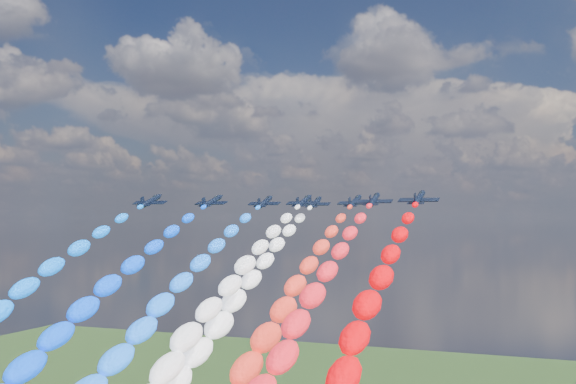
% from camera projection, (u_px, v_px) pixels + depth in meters
% --- Properties ---
extents(jet_0, '(8.71, 11.54, 5.68)m').
position_uv_depth(jet_0, '(151.00, 201.00, 161.60)').
color(jet_0, black).
extents(jet_1, '(8.79, 11.60, 5.68)m').
position_uv_depth(jet_1, '(212.00, 201.00, 166.72)').
color(jet_1, black).
extents(trail_1, '(5.70, 101.76, 51.91)m').
position_uv_depth(trail_1, '(70.00, 337.00, 116.88)').
color(trail_1, '#0443F3').
extents(jet_2, '(8.43, 11.35, 5.68)m').
position_uv_depth(jet_2, '(265.00, 202.00, 172.84)').
color(jet_2, black).
extents(trail_2, '(5.70, 101.76, 51.91)m').
position_uv_depth(trail_2, '(151.00, 331.00, 123.01)').
color(trail_2, blue).
extents(jet_3, '(8.57, 11.45, 5.68)m').
position_uv_depth(jet_3, '(304.00, 201.00, 166.16)').
color(jet_3, black).
extents(trail_3, '(5.70, 101.76, 51.91)m').
position_uv_depth(trail_3, '(200.00, 338.00, 116.32)').
color(trail_3, white).
extents(jet_4, '(8.33, 11.28, 5.68)m').
position_uv_depth(jet_4, '(315.00, 203.00, 179.18)').
color(jet_4, black).
extents(trail_4, '(5.70, 101.76, 51.91)m').
position_uv_depth(trail_4, '(227.00, 326.00, 129.34)').
color(trail_4, white).
extents(jet_5, '(8.64, 11.50, 5.68)m').
position_uv_depth(jet_5, '(355.00, 201.00, 165.99)').
color(jet_5, black).
extents(trail_5, '(5.70, 101.76, 51.91)m').
position_uv_depth(trail_5, '(273.00, 338.00, 116.15)').
color(trail_5, red).
extents(jet_6, '(8.52, 11.41, 5.68)m').
position_uv_depth(jet_6, '(374.00, 200.00, 150.23)').
color(jet_6, black).
extents(trail_6, '(5.70, 101.76, 51.91)m').
position_uv_depth(trail_6, '(289.00, 357.00, 100.39)').
color(trail_6, red).
extents(jet_7, '(8.40, 11.33, 5.68)m').
position_uv_depth(jet_7, '(419.00, 198.00, 138.17)').
color(jet_7, black).
extents(trail_7, '(5.70, 101.76, 51.91)m').
position_uv_depth(trail_7, '(348.00, 376.00, 88.33)').
color(trail_7, '#E30108').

